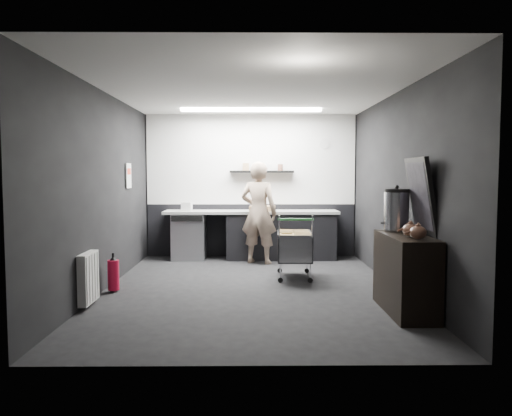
{
  "coord_description": "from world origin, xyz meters",
  "views": [
    {
      "loc": [
        -0.01,
        -6.77,
        1.59
      ],
      "look_at": [
        0.07,
        0.4,
        1.09
      ],
      "focal_mm": 35.0,
      "sensor_mm": 36.0,
      "label": 1
    }
  ],
  "objects": [
    {
      "name": "floor",
      "position": [
        0.0,
        0.0,
        0.0
      ],
      "size": [
        5.5,
        5.5,
        0.0
      ],
      "primitive_type": "plane",
      "color": "black",
      "rests_on": "ground"
    },
    {
      "name": "ceiling",
      "position": [
        0.0,
        0.0,
        2.7
      ],
      "size": [
        5.5,
        5.5,
        0.0
      ],
      "primitive_type": "plane",
      "rotation": [
        3.14,
        0.0,
        0.0
      ],
      "color": "silver",
      "rests_on": "wall_back"
    },
    {
      "name": "wall_back",
      "position": [
        0.0,
        2.75,
        1.35
      ],
      "size": [
        5.5,
        0.0,
        5.5
      ],
      "primitive_type": "plane",
      "rotation": [
        1.57,
        0.0,
        0.0
      ],
      "color": "black",
      "rests_on": "floor"
    },
    {
      "name": "wall_front",
      "position": [
        0.0,
        -2.75,
        1.35
      ],
      "size": [
        5.5,
        0.0,
        5.5
      ],
      "primitive_type": "plane",
      "rotation": [
        -1.57,
        0.0,
        0.0
      ],
      "color": "black",
      "rests_on": "floor"
    },
    {
      "name": "wall_left",
      "position": [
        -2.0,
        0.0,
        1.35
      ],
      "size": [
        0.0,
        5.5,
        5.5
      ],
      "primitive_type": "plane",
      "rotation": [
        1.57,
        0.0,
        1.57
      ],
      "color": "black",
      "rests_on": "floor"
    },
    {
      "name": "wall_right",
      "position": [
        2.0,
        0.0,
        1.35
      ],
      "size": [
        0.0,
        5.5,
        5.5
      ],
      "primitive_type": "plane",
      "rotation": [
        1.57,
        0.0,
        -1.57
      ],
      "color": "black",
      "rests_on": "floor"
    },
    {
      "name": "kitchen_wall_panel",
      "position": [
        0.0,
        2.73,
        1.85
      ],
      "size": [
        3.95,
        0.02,
        1.7
      ],
      "primitive_type": "cube",
      "color": "silver",
      "rests_on": "wall_back"
    },
    {
      "name": "dado_panel",
      "position": [
        0.0,
        2.73,
        0.5
      ],
      "size": [
        3.95,
        0.02,
        1.0
      ],
      "primitive_type": "cube",
      "color": "black",
      "rests_on": "wall_back"
    },
    {
      "name": "floating_shelf",
      "position": [
        0.2,
        2.62,
        1.62
      ],
      "size": [
        1.2,
        0.22,
        0.04
      ],
      "primitive_type": "cube",
      "color": "black",
      "rests_on": "wall_back"
    },
    {
      "name": "wall_clock",
      "position": [
        1.4,
        2.72,
        2.15
      ],
      "size": [
        0.2,
        0.03,
        0.2
      ],
      "primitive_type": "cylinder",
      "rotation": [
        1.57,
        0.0,
        0.0
      ],
      "color": "silver",
      "rests_on": "wall_back"
    },
    {
      "name": "poster",
      "position": [
        -1.98,
        1.3,
        1.55
      ],
      "size": [
        0.02,
        0.3,
        0.4
      ],
      "primitive_type": "cube",
      "color": "silver",
      "rests_on": "wall_left"
    },
    {
      "name": "poster_red_band",
      "position": [
        -1.98,
        1.3,
        1.62
      ],
      "size": [
        0.02,
        0.22,
        0.1
      ],
      "primitive_type": "cube",
      "color": "red",
      "rests_on": "poster"
    },
    {
      "name": "radiator",
      "position": [
        -1.94,
        -0.9,
        0.35
      ],
      "size": [
        0.1,
        0.5,
        0.6
      ],
      "primitive_type": "cube",
      "color": "silver",
      "rests_on": "wall_left"
    },
    {
      "name": "ceiling_strip",
      "position": [
        0.0,
        1.85,
        2.67
      ],
      "size": [
        2.4,
        0.2,
        0.04
      ],
      "primitive_type": "cube",
      "color": "white",
      "rests_on": "ceiling"
    },
    {
      "name": "prep_counter",
      "position": [
        0.14,
        2.42,
        0.46
      ],
      "size": [
        3.2,
        0.61,
        0.9
      ],
      "color": "black",
      "rests_on": "floor"
    },
    {
      "name": "person",
      "position": [
        0.13,
        1.97,
        0.9
      ],
      "size": [
        0.76,
        0.62,
        1.8
      ],
      "primitive_type": "imported",
      "rotation": [
        0.0,
        0.0,
        2.8
      ],
      "color": "beige",
      "rests_on": "floor"
    },
    {
      "name": "shopping_cart",
      "position": [
        0.65,
        0.74,
        0.45
      ],
      "size": [
        0.55,
        0.88,
        0.95
      ],
      "color": "silver",
      "rests_on": "floor"
    },
    {
      "name": "sideboard",
      "position": [
        1.77,
        -1.14,
        0.56
      ],
      "size": [
        0.51,
        1.18,
        1.77
      ],
      "color": "black",
      "rests_on": "floor"
    },
    {
      "name": "fire_extinguisher",
      "position": [
        -1.85,
        -0.15,
        0.24
      ],
      "size": [
        0.15,
        0.15,
        0.5
      ],
      "color": "#AB0B28",
      "rests_on": "floor"
    },
    {
      "name": "cardboard_box",
      "position": [
        0.21,
        2.37,
        0.95
      ],
      "size": [
        0.49,
        0.39,
        0.09
      ],
      "primitive_type": "cube",
      "rotation": [
        0.0,
        0.0,
        -0.1
      ],
      "color": "#9E7D54",
      "rests_on": "prep_counter"
    },
    {
      "name": "pink_tub",
      "position": [
        0.1,
        2.42,
        1.01
      ],
      "size": [
        0.22,
        0.22,
        0.22
      ],
      "primitive_type": "cylinder",
      "color": "beige",
      "rests_on": "prep_counter"
    },
    {
      "name": "white_container",
      "position": [
        -1.18,
        2.37,
        0.98
      ],
      "size": [
        0.2,
        0.17,
        0.16
      ],
      "primitive_type": "cube",
      "rotation": [
        0.0,
        0.0,
        -0.14
      ],
      "color": "silver",
      "rests_on": "prep_counter"
    }
  ]
}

